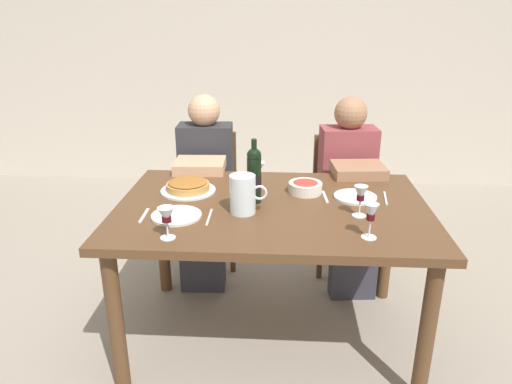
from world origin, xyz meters
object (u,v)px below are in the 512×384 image
object	(u,v)px
dining_table	(272,222)
wine_bottle	(254,175)
wine_glass_centre	(361,195)
wine_glass_right_diner	(371,214)
diner_right	(350,188)
baked_tart	(188,186)
wine_glass_left_diner	(258,169)
water_pitcher	(243,196)
wine_glass_spare	(166,217)
salad_bowl	(305,187)
dinner_plate_right_setting	(355,197)
chair_right	(341,193)
chair_left	(210,189)
dinner_plate_left_setting	(176,216)
diner_left	(205,184)

from	to	relation	value
dining_table	wine_bottle	bearing A→B (deg)	158.69
wine_glass_centre	wine_glass_right_diner	bearing A→B (deg)	-87.88
wine_glass_centre	diner_right	size ratio (longest dim) A/B	0.13
baked_tart	diner_right	bearing A→B (deg)	28.25
wine_glass_left_diner	diner_right	world-z (taller)	diner_right
water_pitcher	wine_glass_spare	size ratio (longest dim) A/B	1.32
salad_bowl	wine_glass_centre	size ratio (longest dim) A/B	1.18
wine_bottle	diner_right	world-z (taller)	diner_right
wine_glass_spare	dinner_plate_right_setting	world-z (taller)	wine_glass_spare
dining_table	salad_bowl	size ratio (longest dim) A/B	8.71
wine_glass_left_diner	chair_right	size ratio (longest dim) A/B	0.16
dining_table	wine_glass_right_diner	world-z (taller)	wine_glass_right_diner
dining_table	diner_right	world-z (taller)	diner_right
salad_bowl	wine_glass_centre	xyz separation A→B (m)	(0.23, -0.29, 0.07)
dining_table	water_pitcher	distance (m)	0.24
water_pitcher	chair_right	xyz separation A→B (m)	(0.58, 0.98, -0.34)
dining_table	chair_right	bearing A→B (deg)	63.28
dinner_plate_right_setting	diner_right	size ratio (longest dim) A/B	0.18
chair_left	baked_tart	bearing A→B (deg)	88.55
dinner_plate_left_setting	diner_left	bearing A→B (deg)	90.94
salad_bowl	diner_right	xyz separation A→B (m)	(0.30, 0.47, -0.18)
baked_tart	chair_right	world-z (taller)	chair_right
chair_left	dinner_plate_left_setting	bearing A→B (deg)	88.80
wine_glass_right_diner	chair_left	world-z (taller)	wine_glass_right_diner
diner_right	wine_glass_centre	bearing A→B (deg)	79.80
diner_left	wine_glass_spare	bearing A→B (deg)	89.03
water_pitcher	wine_glass_left_diner	size ratio (longest dim) A/B	1.31
salad_bowl	wine_glass_spare	xyz separation A→B (m)	(-0.58, -0.56, 0.06)
wine_glass_right_diner	wine_glass_centre	xyz separation A→B (m)	(-0.01, 0.22, -0.00)
wine_bottle	water_pitcher	bearing A→B (deg)	-107.63
wine_glass_spare	chair_left	world-z (taller)	wine_glass_spare
wine_glass_right_diner	diner_left	xyz separation A→B (m)	(-0.85, 1.01, -0.25)
dining_table	chair_left	size ratio (longest dim) A/B	1.72
baked_tart	water_pitcher	bearing A→B (deg)	-39.96
wine_glass_spare	dinner_plate_left_setting	size ratio (longest dim) A/B	0.60
baked_tart	wine_glass_centre	size ratio (longest dim) A/B	1.95
salad_bowl	water_pitcher	bearing A→B (deg)	-137.19
baked_tart	wine_bottle	bearing A→B (deg)	-19.32
chair_left	dinner_plate_right_setting	bearing A→B (deg)	135.23
wine_glass_left_diner	dinner_plate_left_setting	size ratio (longest dim) A/B	0.60
baked_tart	chair_left	bearing A→B (deg)	90.91
wine_glass_centre	wine_glass_spare	xyz separation A→B (m)	(-0.82, -0.28, -0.00)
dinner_plate_left_setting	baked_tart	bearing A→B (deg)	91.74
baked_tart	diner_left	xyz separation A→B (m)	(-0.00, 0.51, -0.17)
wine_bottle	wine_glass_left_diner	distance (m)	0.21
wine_glass_left_diner	wine_glass_centre	bearing A→B (deg)	-36.05
water_pitcher	wine_glass_left_diner	distance (m)	0.35
wine_glass_right_diner	diner_left	world-z (taller)	diner_left
baked_tart	chair_right	size ratio (longest dim) A/B	0.33
salad_bowl	chair_right	size ratio (longest dim) A/B	0.20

